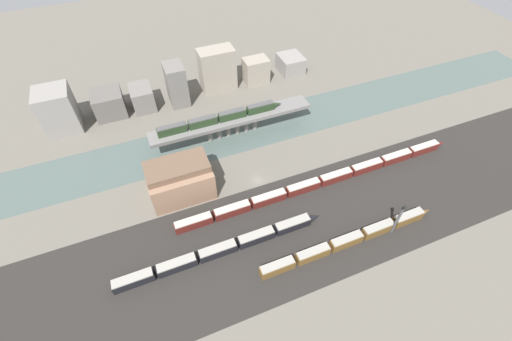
{
  "coord_description": "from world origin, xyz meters",
  "views": [
    {
      "loc": [
        -31.67,
        -76.41,
        94.68
      ],
      "look_at": [
        0.0,
        1.8,
        3.34
      ],
      "focal_mm": 24.0,
      "sensor_mm": 36.0,
      "label": 1
    }
  ],
  "objects_px": {
    "train_yard_far": "(323,181)",
    "warehouse_building": "(180,179)",
    "train_yard_near": "(350,240)",
    "signal_tower": "(398,220)",
    "train_on_bridge": "(221,117)",
    "train_yard_mid": "(223,249)"
  },
  "relations": [
    {
      "from": "train_yard_far",
      "to": "warehouse_building",
      "type": "xyz_separation_m",
      "value": [
        -48.02,
        15.94,
        4.78
      ]
    },
    {
      "from": "train_yard_near",
      "to": "signal_tower",
      "type": "distance_m",
      "value": 15.99
    },
    {
      "from": "train_on_bridge",
      "to": "signal_tower",
      "type": "bearing_deg",
      "value": -60.62
    },
    {
      "from": "train_on_bridge",
      "to": "train_yard_mid",
      "type": "relative_size",
      "value": 0.77
    },
    {
      "from": "signal_tower",
      "to": "train_on_bridge",
      "type": "bearing_deg",
      "value": 119.38
    },
    {
      "from": "train_yard_near",
      "to": "train_yard_mid",
      "type": "bearing_deg",
      "value": 162.47
    },
    {
      "from": "train_yard_far",
      "to": "signal_tower",
      "type": "height_order",
      "value": "signal_tower"
    },
    {
      "from": "warehouse_building",
      "to": "train_yard_mid",
      "type": "bearing_deg",
      "value": -78.59
    },
    {
      "from": "signal_tower",
      "to": "train_yard_mid",
      "type": "bearing_deg",
      "value": 165.69
    },
    {
      "from": "train_on_bridge",
      "to": "warehouse_building",
      "type": "height_order",
      "value": "warehouse_building"
    },
    {
      "from": "train_yard_near",
      "to": "train_yard_mid",
      "type": "relative_size",
      "value": 0.92
    },
    {
      "from": "train_yard_near",
      "to": "train_yard_far",
      "type": "relative_size",
      "value": 0.56
    },
    {
      "from": "train_yard_mid",
      "to": "warehouse_building",
      "type": "xyz_separation_m",
      "value": [
        -5.76,
        28.54,
        4.86
      ]
    },
    {
      "from": "warehouse_building",
      "to": "signal_tower",
      "type": "height_order",
      "value": "warehouse_building"
    },
    {
      "from": "train_yard_near",
      "to": "warehouse_building",
      "type": "bearing_deg",
      "value": 137.03
    },
    {
      "from": "train_on_bridge",
      "to": "train_yard_near",
      "type": "height_order",
      "value": "train_on_bridge"
    },
    {
      "from": "train_yard_near",
      "to": "train_yard_far",
      "type": "distance_m",
      "value": 24.93
    },
    {
      "from": "train_yard_far",
      "to": "train_yard_mid",
      "type": "bearing_deg",
      "value": -163.4
    },
    {
      "from": "train_yard_far",
      "to": "warehouse_building",
      "type": "relative_size",
      "value": 5.16
    },
    {
      "from": "train_on_bridge",
      "to": "train_yard_far",
      "type": "relative_size",
      "value": 0.47
    },
    {
      "from": "train_yard_near",
      "to": "train_yard_far",
      "type": "bearing_deg",
      "value": 79.34
    },
    {
      "from": "train_yard_near",
      "to": "train_on_bridge",
      "type": "bearing_deg",
      "value": 108.56
    }
  ]
}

